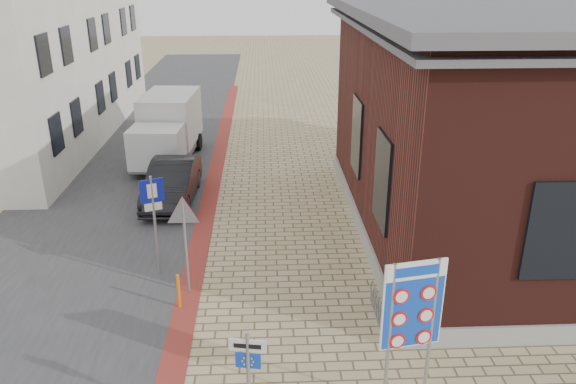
{
  "coord_description": "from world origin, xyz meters",
  "views": [
    {
      "loc": [
        -0.02,
        -9.07,
        7.86
      ],
      "look_at": [
        0.62,
        4.85,
        2.2
      ],
      "focal_mm": 35.0,
      "sensor_mm": 36.0,
      "label": 1
    }
  ],
  "objects_px": {
    "box_truck": "(168,128)",
    "sedan": "(172,182)",
    "essen_sign": "(248,372)",
    "bollard": "(179,291)",
    "parking_sign": "(153,208)",
    "border_sign": "(413,308)"
  },
  "relations": [
    {
      "from": "box_truck",
      "to": "sedan",
      "type": "bearing_deg",
      "value": -75.99
    },
    {
      "from": "essen_sign",
      "to": "bollard",
      "type": "relative_size",
      "value": 2.52
    },
    {
      "from": "sedan",
      "to": "essen_sign",
      "type": "relative_size",
      "value": 1.86
    },
    {
      "from": "box_truck",
      "to": "bollard",
      "type": "bearing_deg",
      "value": -76.33
    },
    {
      "from": "parking_sign",
      "to": "bollard",
      "type": "height_order",
      "value": "parking_sign"
    },
    {
      "from": "parking_sign",
      "to": "border_sign",
      "type": "bearing_deg",
      "value": -67.97
    },
    {
      "from": "box_truck",
      "to": "border_sign",
      "type": "distance_m",
      "value": 16.64
    },
    {
      "from": "sedan",
      "to": "box_truck",
      "type": "xyz_separation_m",
      "value": [
        -0.81,
        4.62,
        0.7
      ]
    },
    {
      "from": "border_sign",
      "to": "bollard",
      "type": "relative_size",
      "value": 3.56
    },
    {
      "from": "sedan",
      "to": "bollard",
      "type": "height_order",
      "value": "sedan"
    },
    {
      "from": "parking_sign",
      "to": "essen_sign",
      "type": "bearing_deg",
      "value": -89.23
    },
    {
      "from": "parking_sign",
      "to": "box_truck",
      "type": "bearing_deg",
      "value": 74.21
    },
    {
      "from": "essen_sign",
      "to": "bollard",
      "type": "bearing_deg",
      "value": 122.54
    },
    {
      "from": "parking_sign",
      "to": "bollard",
      "type": "bearing_deg",
      "value": -88.09
    },
    {
      "from": "border_sign",
      "to": "bollard",
      "type": "xyz_separation_m",
      "value": [
        -4.65,
        3.8,
        -1.92
      ]
    },
    {
      "from": "border_sign",
      "to": "bollard",
      "type": "bearing_deg",
      "value": 129.78
    },
    {
      "from": "border_sign",
      "to": "essen_sign",
      "type": "distance_m",
      "value": 3.0
    },
    {
      "from": "parking_sign",
      "to": "bollard",
      "type": "relative_size",
      "value": 3.07
    },
    {
      "from": "box_truck",
      "to": "essen_sign",
      "type": "distance_m",
      "value": 16.19
    },
    {
      "from": "box_truck",
      "to": "bollard",
      "type": "xyz_separation_m",
      "value": [
        1.93,
        -11.45,
        -0.95
      ]
    },
    {
      "from": "essen_sign",
      "to": "sedan",
      "type": "bearing_deg",
      "value": 114.44
    },
    {
      "from": "border_sign",
      "to": "bollard",
      "type": "height_order",
      "value": "border_sign"
    }
  ]
}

